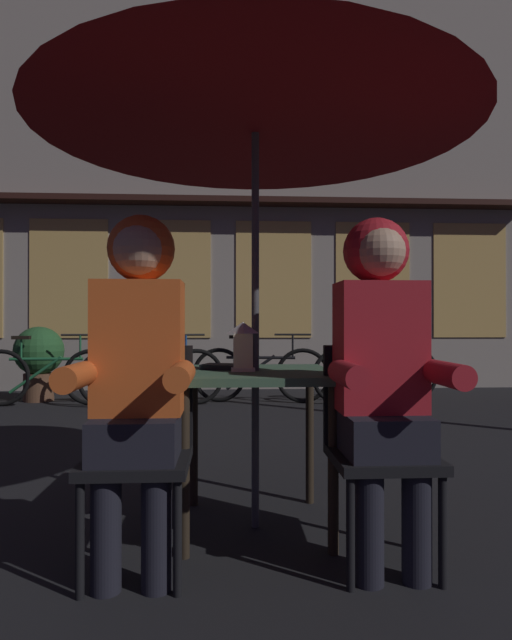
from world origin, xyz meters
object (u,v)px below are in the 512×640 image
patio_umbrella (255,94)px  chair_left (140,442)px  bicycle_fourth (377,374)px  person_right_hooded (381,353)px  chair_right (377,439)px  book (223,367)px  person_left_hooded (138,354)px  bicycle_nearest (46,376)px  bicycle_third (260,374)px  bicycle_second (152,376)px  lantern (243,345)px  cafe_table (255,392)px  potted_plant (39,357)px

patio_umbrella → chair_left: bearing=-142.5°
bicycle_fourth → person_right_hooded: bearing=-106.1°
person_right_hooded → chair_right: bearing=90.0°
patio_umbrella → book: size_ratio=11.55×
person_left_hooded → person_right_hooded: same height
person_right_hooded → bicycle_nearest: (-2.72, 4.15, -0.50)m
chair_left → book: (0.33, 0.45, 0.26)m
bicycle_nearest → bicycle_third: 2.51m
bicycle_nearest → bicycle_second: 1.24m
patio_umbrella → chair_left: patio_umbrella is taller
person_right_hooded → bicycle_third: bearing=92.8°
chair_right → bicycle_fourth: size_ratio=0.52×
bicycle_third → lantern: bearing=-95.0°
bicycle_second → book: 3.69m
patio_umbrella → bicycle_fourth: bearing=65.9°
cafe_table → bicycle_third: 3.85m
person_left_hooded → bicycle_fourth: person_left_hooded is taller
person_left_hooded → potted_plant: bearing=113.5°
lantern → chair_left: lantern is taller
lantern → potted_plant: size_ratio=0.25×
cafe_table → bicycle_fourth: bearing=65.9°
person_left_hooded → potted_plant: 4.97m
person_left_hooded → book: bearing=57.1°
lantern → book: lantern is taller
cafe_table → bicycle_third: bearing=85.9°
lantern → patio_umbrella: bearing=17.6°
bicycle_fourth → potted_plant: bearing=175.2°
chair_right → patio_umbrella: bearing=142.5°
cafe_table → lantern: size_ratio=3.20×
cafe_table → lantern: 0.23m
potted_plant → book: bearing=-60.3°
person_left_hooded → bicycle_nearest: bearing=112.9°
potted_plant → bicycle_second: bearing=-18.0°
person_left_hooded → bicycle_second: size_ratio=0.84×
lantern → person_right_hooded: 0.68m
lantern → bicycle_second: size_ratio=0.14×
bicycle_nearest → potted_plant: potted_plant is taller
lantern → chair_right: bearing=-33.0°
chair_left → book: 0.62m
lantern → bicycle_third: (0.33, 3.85, -0.51)m
lantern → chair_right: lantern is taller
patio_umbrella → lantern: size_ratio=10.00×
chair_left → bicycle_third: chair_left is taller
patio_umbrella → potted_plant: size_ratio=2.51×
person_left_hooded → person_right_hooded: size_ratio=1.00×
person_left_hooded → bicycle_third: bearing=79.9°
bicycle_second → book: size_ratio=8.35×
chair_right → chair_left: bearing=180.0°
bicycle_second → book: (0.85, -3.57, 0.41)m
person_left_hooded → potted_plant: size_ratio=1.52×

